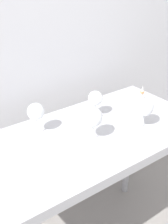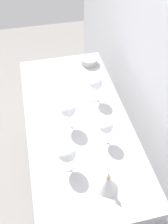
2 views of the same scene
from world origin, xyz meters
name	(u,v)px [view 1 (image 1 of 2)]	position (x,y,z in m)	size (l,w,h in m)	color
back_wall	(29,40)	(0.00, 0.49, 1.30)	(3.80, 0.04, 2.60)	silver
steel_counter	(81,154)	(0.00, -0.01, 0.79)	(1.40, 0.65, 0.90)	#AAAAB0
wine_glass_near_center	(93,118)	(0.04, -0.06, 1.03)	(0.10, 0.10, 0.18)	white
wine_glass_far_right	(95,99)	(0.20, 0.12, 1.01)	(0.08, 0.08, 0.16)	white
wine_glass_far_left	(36,113)	(-0.16, 0.15, 1.03)	(0.09, 0.09, 0.18)	white
wine_glass_near_right	(144,108)	(0.33, -0.13, 1.02)	(0.10, 0.10, 0.17)	white
tasting_sheet_upper	(21,149)	(-0.29, 0.08, 0.90)	(0.18, 0.22, 0.00)	white
decanter_funnel	(141,100)	(0.50, 0.05, 0.95)	(0.12, 0.12, 0.14)	silver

